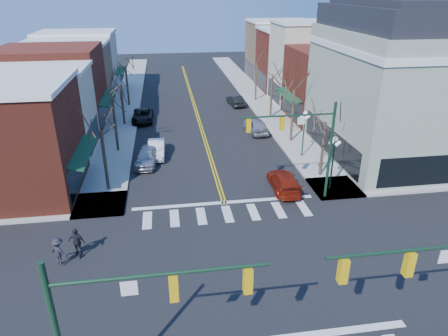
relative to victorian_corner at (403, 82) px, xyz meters
name	(u,v)px	position (x,y,z in m)	size (l,w,h in m)	color
ground	(246,273)	(-16.50, -14.50, -6.66)	(160.00, 160.00, 0.00)	black
sidewalk_left	(115,147)	(-25.25, 5.50, -6.58)	(3.50, 70.00, 0.15)	#9E9B93
sidewalk_right	(291,138)	(-7.75, 5.50, -6.58)	(3.50, 70.00, 0.15)	#9E9B93
bldg_left_brick_a	(1,142)	(-32.00, -2.75, -2.66)	(10.00, 8.50, 8.00)	maroon
bldg_left_stucco_a	(33,115)	(-32.00, 5.00, -2.91)	(10.00, 7.00, 7.50)	beige
bldg_left_brick_b	(53,88)	(-32.00, 13.00, -2.41)	(10.00, 9.00, 8.50)	maroon
bldg_left_tan	(69,76)	(-32.00, 21.25, -2.76)	(10.00, 7.50, 7.80)	#9D7B57
bldg_left_stucco_b	(80,64)	(-32.00, 29.00, -2.56)	(10.00, 8.00, 8.20)	beige
bldg_right_brick_a	(336,85)	(-1.00, 11.25, -2.66)	(10.00, 8.50, 8.00)	maroon
bldg_right_stucco	(313,64)	(-1.00, 19.00, -1.66)	(10.00, 7.00, 10.00)	beige
bldg_right_brick_b	(294,60)	(-1.00, 26.50, -2.41)	(10.00, 8.00, 8.50)	maroon
bldg_right_tan	(280,51)	(-1.00, 34.50, -2.16)	(10.00, 8.00, 9.00)	#9D7B57
victorian_corner	(403,82)	(0.00, 0.00, 0.00)	(12.25, 14.25, 13.30)	#95A08A
traffic_mast_near_left	(119,323)	(-22.05, -21.90, -1.95)	(6.60, 0.28, 7.20)	#14331E
traffic_mast_far_right	(306,139)	(-10.95, -7.10, -1.95)	(6.60, 0.28, 7.20)	#14331E
lamppost_corner	(334,154)	(-8.30, -6.00, -3.70)	(0.36, 0.36, 4.33)	#14331E
lamppost_midblock	(304,126)	(-8.30, 0.50, -3.70)	(0.36, 0.36, 4.33)	#14331E
tree_left_a	(105,162)	(-24.90, -3.50, -4.28)	(0.24, 0.24, 4.76)	#382B21
tree_left_b	(115,126)	(-24.90, 4.50, -4.14)	(0.24, 0.24, 5.04)	#382B21
tree_left_c	(123,105)	(-24.90, 12.50, -4.38)	(0.24, 0.24, 4.55)	#382B21
tree_left_d	(128,87)	(-24.90, 20.50, -4.21)	(0.24, 0.24, 4.90)	#382B21
tree_right_a	(323,150)	(-8.10, -3.50, -4.35)	(0.24, 0.24, 4.62)	#382B21
tree_right_b	(292,117)	(-8.10, 4.50, -4.07)	(0.24, 0.24, 5.18)	#382B21
tree_right_c	(271,98)	(-8.10, 12.50, -4.24)	(0.24, 0.24, 4.83)	#382B21
tree_right_d	(256,82)	(-8.10, 20.50, -4.17)	(0.24, 0.24, 4.97)	#382B21
car_left_near	(147,157)	(-22.12, 0.98, -5.91)	(1.76, 4.38, 1.49)	#AAABAF
car_left_mid	(156,149)	(-21.30, 2.78, -5.96)	(1.47, 4.22, 1.39)	white
car_left_far	(143,116)	(-22.90, 13.47, -5.98)	(2.24, 4.86, 1.35)	black
car_right_near	(284,182)	(-11.70, -5.36, -5.98)	(1.89, 4.66, 1.35)	maroon
car_right_mid	(256,125)	(-10.93, 7.80, -5.88)	(1.84, 4.58, 1.56)	#ACACB1
car_right_far	(236,101)	(-11.19, 18.51, -5.99)	(1.41, 4.04, 1.33)	black
pedestrian_dark_a	(77,242)	(-25.67, -11.66, -5.66)	(0.99, 0.41, 1.70)	black
pedestrian_dark_b	(59,251)	(-26.50, -12.35, -5.70)	(1.04, 0.60, 1.61)	black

